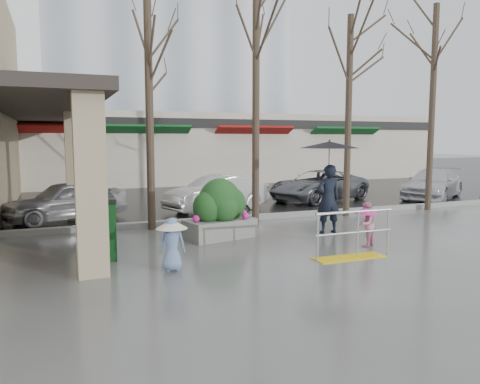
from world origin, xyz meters
TOP-DOWN VIEW (x-y plane):
  - ground at (0.00, 0.00)m, footprint 120.00×120.00m
  - street_asphalt at (0.00, 22.00)m, footprint 120.00×36.00m
  - curb at (0.00, 4.00)m, footprint 120.00×0.30m
  - canopy_slab at (-4.80, 8.00)m, footprint 2.80×18.00m
  - pillar_front at (-3.90, -0.50)m, footprint 0.55×0.55m
  - pillar_back at (-3.90, 6.00)m, footprint 0.55×0.55m
  - storefront_row at (2.00, 17.97)m, footprint 34.00×6.74m
  - office_tower at (4.00, 30.00)m, footprint 18.00×12.00m
  - handrail at (1.36, -1.20)m, footprint 1.90×0.50m
  - tree_west at (-2.00, 3.60)m, footprint 3.20×3.20m
  - tree_midwest at (1.20, 3.60)m, footprint 3.20×3.20m
  - tree_mideast at (4.50, 3.60)m, footprint 3.20×3.20m
  - tree_east at (8.00, 3.60)m, footprint 3.20×3.20m
  - woman at (2.33, 1.29)m, footprint 1.62×1.62m
  - child_pink at (2.32, -0.38)m, footprint 0.65×0.62m
  - child_blue at (-2.46, -0.74)m, footprint 0.62×0.62m
  - planter at (-0.59, 1.77)m, footprint 1.93×1.28m
  - news_boxes at (-3.57, 1.50)m, footprint 0.61×2.35m
  - car_a at (-4.20, 6.01)m, footprint 3.98×2.60m
  - car_b at (0.84, 6.19)m, footprint 4.05×2.41m
  - car_c at (5.59, 7.16)m, footprint 4.96×3.41m
  - car_d at (10.63, 6.10)m, footprint 4.62×3.79m

SIDE VIEW (x-z plane):
  - ground at x=0.00m, z-range 0.00..0.00m
  - street_asphalt at x=0.00m, z-range 0.00..0.01m
  - curb at x=0.00m, z-range 0.00..0.15m
  - handrail at x=1.36m, z-range -0.14..0.89m
  - child_pink at x=2.32m, z-range 0.07..1.13m
  - car_a at x=-4.20m, z-range 0.00..1.26m
  - car_b at x=0.84m, z-range 0.00..1.26m
  - car_c at x=5.59m, z-range 0.00..1.26m
  - car_d at x=10.63m, z-range 0.00..1.26m
  - child_blue at x=-2.46m, z-range 0.11..1.16m
  - news_boxes at x=-3.57m, z-range 0.00..1.30m
  - planter at x=-0.59m, z-range -0.03..1.51m
  - woman at x=2.33m, z-range 0.34..2.86m
  - pillar_front at x=-3.90m, z-range 0.00..3.50m
  - pillar_back at x=-3.90m, z-range 0.00..3.50m
  - storefront_row at x=2.00m, z-range 0.01..4.01m
  - canopy_slab at x=-4.80m, z-range 3.50..3.75m
  - tree_mideast at x=4.50m, z-range 1.61..8.11m
  - tree_west at x=-2.00m, z-range 1.68..8.48m
  - tree_midwest at x=1.20m, z-range 1.73..8.73m
  - tree_east at x=8.00m, z-range 1.78..8.98m
  - office_tower at x=4.00m, z-range 0.00..25.00m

